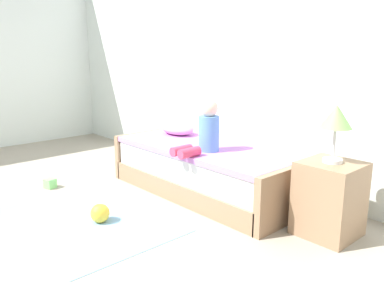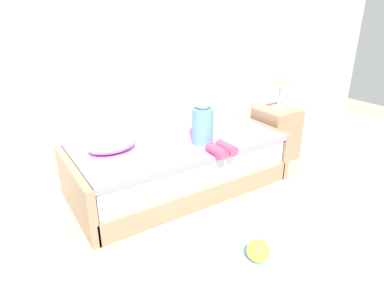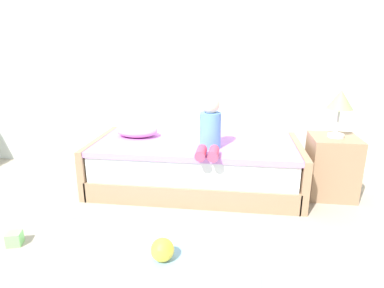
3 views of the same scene
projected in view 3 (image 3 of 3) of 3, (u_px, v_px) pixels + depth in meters
name	position (u px, v px, depth m)	size (l,w,h in m)	color
wall_rear	(202.00, 44.00, 3.62)	(7.20, 0.10, 2.90)	silver
bed	(195.00, 165.00, 3.40)	(2.11, 1.00, 0.50)	#997556
nightstand	(332.00, 166.00, 3.21)	(0.44, 0.44, 0.60)	#997556
table_lamp	(340.00, 102.00, 3.02)	(0.24, 0.24, 0.45)	silver
child_figure	(210.00, 128.00, 3.03)	(0.20, 0.51, 0.50)	#598CD1
pillow	(137.00, 131.00, 3.48)	(0.44, 0.30, 0.13)	#EA8CC6
toy_ball	(162.00, 250.00, 2.28)	(0.17, 0.17, 0.17)	yellow
area_rug	(144.00, 263.00, 2.27)	(1.60, 1.10, 0.01)	#7AA8CC
toy_block	(15.00, 239.00, 2.46)	(0.10, 0.10, 0.10)	#7FD872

